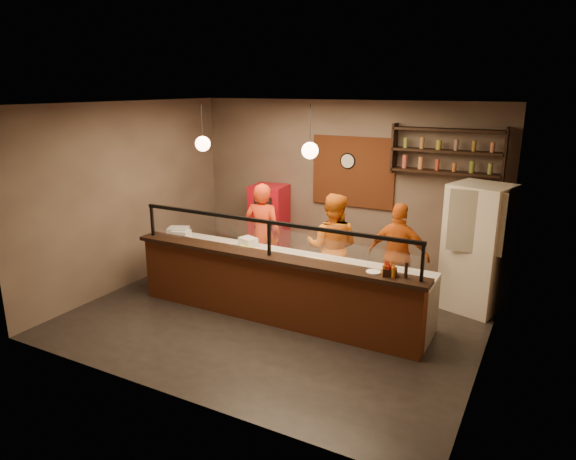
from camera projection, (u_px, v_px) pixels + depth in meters
The scene contains 29 objects.
floor at pixel (280, 314), 8.02m from camera, with size 6.00×6.00×0.00m, color black.
ceiling at pixel (279, 104), 7.16m from camera, with size 6.00×6.00×0.00m, color #39322C.
wall_back at pixel (343, 187), 9.71m from camera, with size 6.00×6.00×0.00m, color #716152.
wall_left at pixel (129, 195), 8.95m from camera, with size 5.00×5.00×0.00m, color #716152.
wall_right at pixel (495, 243), 6.23m from camera, with size 5.00×5.00×0.00m, color #716152.
wall_front at pixel (166, 265), 5.47m from camera, with size 6.00×6.00×0.00m, color #716152.
brick_patch at pixel (353, 172), 9.52m from camera, with size 1.60×0.04×1.30m, color brown.
service_counter at pixel (270, 291), 7.63m from camera, with size 4.60×0.25×1.00m, color brown.
counter_ledge at pixel (269, 257), 7.49m from camera, with size 4.70×0.37×0.06m, color black.
worktop_cabinet at pixel (286, 284), 8.08m from camera, with size 4.60×0.75×0.85m, color gray.
worktop at pixel (286, 257), 7.96m from camera, with size 4.60×0.75×0.05m, color silver.
sneeze_guard at pixel (269, 235), 7.40m from camera, with size 4.50×0.05×0.52m.
wall_shelving at pixel (447, 151), 8.48m from camera, with size 1.84×0.28×0.85m.
wall_clock at pixel (348, 161), 9.50m from camera, with size 0.30×0.30×0.04m, color black.
pendant_left at pixel (203, 144), 8.18m from camera, with size 0.24×0.24×0.77m.
pendant_right at pixel (310, 150), 7.32m from camera, with size 0.24×0.24×0.77m.
cook_left at pixel (263, 234), 9.06m from camera, with size 0.67×0.44×1.83m, color red.
cook_mid at pixel (332, 247), 8.38m from camera, with size 0.87×0.68×1.80m, color #D06713.
cook_right at pixel (398, 255), 8.13m from camera, with size 0.99×0.41×1.70m, color #D05813.
fridge at pixel (477, 248), 7.99m from camera, with size 0.84×0.78×2.01m, color beige.
red_cooler at pixel (269, 224), 10.28m from camera, with size 0.67×0.61×1.56m, color #AD0B1B.
pizza_dough at pixel (310, 263), 7.62m from camera, with size 0.55×0.55×0.01m, color white.
prep_tub_a at pixel (178, 232), 8.93m from camera, with size 0.34×0.27×0.17m, color silver.
prep_tub_b at pixel (248, 242), 8.45m from camera, with size 0.27×0.22×0.13m, color white.
prep_tub_c at pixel (181, 234), 8.83m from camera, with size 0.29×0.23×0.15m, color silver.
rolling_pin at pixel (248, 248), 8.23m from camera, with size 0.06×0.06×0.34m, color yellow.
condiment_caddy at pixel (390, 272), 6.67m from camera, with size 0.18×0.14×0.10m, color black.
pepper_mill at pixel (406, 270), 6.57m from camera, with size 0.05×0.05×0.21m, color black.
small_plate at pixel (374, 272), 6.79m from camera, with size 0.20×0.20×0.01m, color white.
Camera 1 is at (3.58, -6.44, 3.44)m, focal length 32.00 mm.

